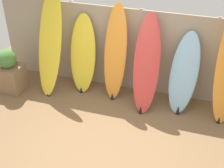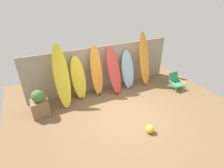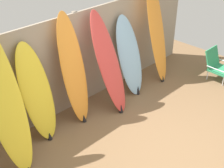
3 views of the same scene
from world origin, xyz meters
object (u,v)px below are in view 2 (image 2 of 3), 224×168
at_px(planter_box, 40,104).
at_px(beach_ball, 150,129).
at_px(surfboard_yellow_0, 62,77).
at_px(surfboard_skyblue_4, 128,70).
at_px(surfboard_yellow_1, 78,78).
at_px(surfboard_red_3, 114,71).
at_px(beach_chair, 175,81).
at_px(surfboard_orange_2, 97,71).
at_px(surfboard_orange_5, 144,60).

relative_size(planter_box, beach_ball, 3.75).
distance_m(surfboard_yellow_0, surfboard_skyblue_4, 2.73).
bearing_deg(surfboard_yellow_1, surfboard_red_3, -8.62).
distance_m(surfboard_red_3, beach_chair, 2.66).
relative_size(surfboard_orange_2, surfboard_orange_5, 0.88).
bearing_deg(surfboard_orange_2, surfboard_red_3, -13.82).
xyz_separation_m(surfboard_yellow_1, surfboard_orange_2, (0.71, -0.04, 0.15)).
xyz_separation_m(surfboard_orange_5, planter_box, (-4.35, -0.40, -0.67)).
height_order(surfboard_yellow_1, beach_ball, surfboard_yellow_1).
bearing_deg(surfboard_yellow_0, beach_ball, -53.75).
xyz_separation_m(surfboard_orange_2, beach_chair, (3.10, -1.06, -0.64)).
relative_size(surfboard_orange_5, planter_box, 2.35).
relative_size(surfboard_orange_2, beach_ball, 7.78).
bearing_deg(surfboard_skyblue_4, planter_box, -172.95).
bearing_deg(surfboard_skyblue_4, surfboard_yellow_0, -177.41).
distance_m(surfboard_yellow_0, planter_box, 1.14).
bearing_deg(beach_chair, surfboard_yellow_0, 168.19).
xyz_separation_m(surfboard_yellow_1, surfboard_red_3, (1.38, -0.21, 0.10)).
xyz_separation_m(surfboard_red_3, beach_ball, (-0.11, -2.58, -0.79)).
xyz_separation_m(surfboard_yellow_1, beach_chair, (3.82, -1.10, -0.49)).
xyz_separation_m(surfboard_skyblue_4, beach_chair, (1.73, -1.03, -0.44)).
distance_m(surfboard_orange_2, surfboard_skyblue_4, 1.39).
bearing_deg(surfboard_yellow_1, surfboard_yellow_0, -162.25).
relative_size(surfboard_orange_2, planter_box, 2.07).
height_order(surfboard_skyblue_4, beach_chair, surfboard_skyblue_4).
bearing_deg(beach_ball, surfboard_red_3, 87.60).
bearing_deg(surfboard_orange_2, surfboard_orange_5, -2.12).
height_order(surfboard_red_3, surfboard_skyblue_4, surfboard_red_3).
xyz_separation_m(surfboard_yellow_0, beach_chair, (4.44, -0.90, -0.75)).
relative_size(surfboard_orange_2, surfboard_red_3, 1.06).
height_order(surfboard_orange_5, beach_chair, surfboard_orange_5).
distance_m(surfboard_red_3, surfboard_skyblue_4, 0.73).
xyz_separation_m(surfboard_yellow_1, beach_ball, (1.27, -2.79, -0.69)).
bearing_deg(surfboard_orange_5, surfboard_orange_2, 177.88).
bearing_deg(surfboard_yellow_1, surfboard_orange_2, -3.61).
xyz_separation_m(surfboard_yellow_1, surfboard_orange_5, (2.85, -0.12, 0.28)).
distance_m(beach_chair, planter_box, 5.35).
relative_size(surfboard_yellow_0, surfboard_orange_2, 1.11).
height_order(surfboard_yellow_0, surfboard_red_3, surfboard_yellow_0).
bearing_deg(beach_ball, beach_chair, 33.49).
distance_m(planter_box, beach_ball, 3.59).
distance_m(beach_chair, beach_ball, 3.05).
relative_size(surfboard_skyblue_4, planter_box, 1.65).
distance_m(surfboard_yellow_0, surfboard_orange_5, 3.48).
distance_m(surfboard_yellow_0, surfboard_yellow_1, 0.71).
xyz_separation_m(surfboard_yellow_0, surfboard_skyblue_4, (2.71, 0.12, -0.31)).
height_order(surfboard_skyblue_4, planter_box, surfboard_skyblue_4).
bearing_deg(surfboard_yellow_1, planter_box, -160.86).
bearing_deg(beach_chair, surfboard_yellow_1, 163.58).
bearing_deg(beach_chair, beach_ball, -146.80).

